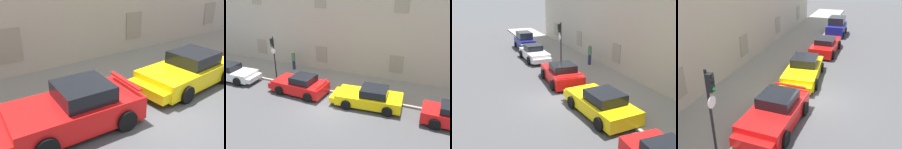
# 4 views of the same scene
# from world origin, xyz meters

# --- Properties ---
(ground_plane) EXTENTS (80.00, 80.00, 0.00)m
(ground_plane) POSITION_xyz_m (0.00, 0.00, 0.00)
(ground_plane) COLOR #444447
(sidewalk) EXTENTS (60.00, 4.08, 0.14)m
(sidewalk) POSITION_xyz_m (0.00, 4.31, 0.07)
(sidewalk) COLOR gray
(sidewalk) RESTS_ON ground
(sportscar_yellow_flank) EXTENTS (4.63, 2.44, 1.47)m
(sportscar_yellow_flank) POSITION_xyz_m (-3.05, 1.41, 0.64)
(sportscar_yellow_flank) COLOR red
(sportscar_yellow_flank) RESTS_ON ground
(sportscar_white_middle) EXTENTS (5.05, 2.54, 1.42)m
(sportscar_white_middle) POSITION_xyz_m (2.43, 1.53, 0.62)
(sportscar_white_middle) COLOR yellow
(sportscar_white_middle) RESTS_ON ground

